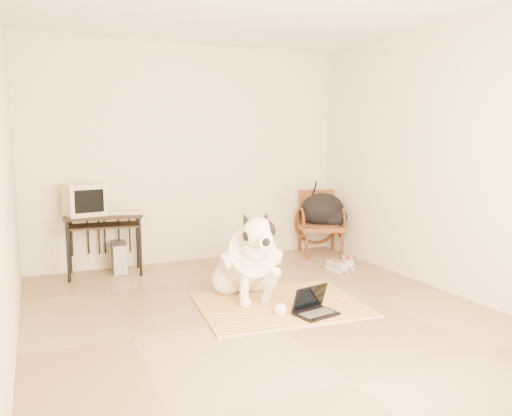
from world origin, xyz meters
TOP-DOWN VIEW (x-y plane):
  - floor at (0.00, 0.00)m, footprint 4.50×4.50m
  - wall_back at (0.00, 2.25)m, footprint 4.50×0.00m
  - wall_front at (0.00, -2.25)m, footprint 4.50×0.00m
  - wall_left at (-2.00, 0.00)m, footprint 0.00×4.50m
  - wall_right at (2.00, 0.00)m, footprint 0.00×4.50m
  - rug at (0.24, 0.21)m, footprint 1.60×1.29m
  - dog at (0.04, 0.52)m, footprint 0.62×1.30m
  - laptop at (0.39, -0.15)m, footprint 0.40×0.32m
  - computer_desk at (-1.12, 1.97)m, footprint 0.89×0.56m
  - crt_monitor at (-1.31, 2.00)m, footprint 0.47×0.45m
  - desk_keyboard at (-0.91, 1.91)m, footprint 0.45×0.27m
  - pc_tower at (-0.95, 2.02)m, footprint 0.18×0.39m
  - rattan_chair at (1.67, 1.86)m, footprint 0.70×0.69m
  - backpack at (1.70, 1.81)m, footprint 0.60×0.52m
  - sneaker_left at (1.41, 1.05)m, footprint 0.13×0.30m
  - sneaker_right at (1.62, 1.13)m, footprint 0.26×0.34m

SIDE VIEW (x-z plane):
  - floor at x=0.00m, z-range 0.00..0.00m
  - rug at x=0.24m, z-range 0.00..0.02m
  - sneaker_left at x=1.41m, z-range -0.01..0.10m
  - sneaker_right at x=1.62m, z-range -0.01..0.10m
  - laptop at x=0.39m, z-range -0.05..0.20m
  - pc_tower at x=-0.95m, z-range 0.00..0.35m
  - dog at x=0.04m, z-range -0.10..0.84m
  - rattan_chair at x=1.67m, z-range 0.00..0.85m
  - backpack at x=1.70m, z-range 0.37..0.81m
  - computer_desk at x=-1.12m, z-range 0.25..0.95m
  - desk_keyboard at x=-0.91m, z-range 0.70..0.73m
  - crt_monitor at x=-1.31m, z-range 0.70..1.06m
  - wall_back at x=0.00m, z-range -0.90..3.60m
  - wall_front at x=0.00m, z-range -0.90..3.60m
  - wall_left at x=-2.00m, z-range -0.90..3.60m
  - wall_right at x=2.00m, z-range -0.90..3.60m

